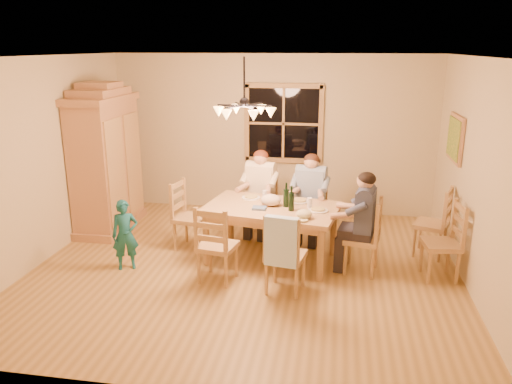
% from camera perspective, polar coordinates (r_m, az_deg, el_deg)
% --- Properties ---
extents(floor, '(5.50, 5.50, 0.00)m').
position_cam_1_polar(floor, '(6.66, -1.21, -8.67)').
color(floor, olive).
rests_on(floor, ground).
extents(ceiling, '(5.50, 5.00, 0.02)m').
position_cam_1_polar(ceiling, '(6.03, -1.37, 15.23)').
color(ceiling, white).
rests_on(ceiling, wall_back).
extents(wall_back, '(5.50, 0.02, 2.70)m').
position_cam_1_polar(wall_back, '(8.63, 1.84, 6.57)').
color(wall_back, beige).
rests_on(wall_back, floor).
extents(wall_left, '(0.02, 5.00, 2.70)m').
position_cam_1_polar(wall_left, '(7.24, -23.24, 3.32)').
color(wall_left, beige).
rests_on(wall_left, floor).
extents(wall_right, '(0.02, 5.00, 2.70)m').
position_cam_1_polar(wall_right, '(6.31, 24.05, 1.46)').
color(wall_right, beige).
rests_on(wall_right, floor).
extents(window, '(1.30, 0.06, 1.30)m').
position_cam_1_polar(window, '(8.54, 3.16, 7.81)').
color(window, black).
rests_on(window, wall_back).
extents(painting, '(0.06, 0.78, 0.64)m').
position_cam_1_polar(painting, '(7.40, 21.81, 5.72)').
color(painting, '#A77148').
rests_on(painting, wall_right).
extents(chandelier, '(0.77, 0.68, 0.71)m').
position_cam_1_polar(chandelier, '(6.08, -1.33, 9.35)').
color(chandelier, black).
rests_on(chandelier, ceiling).
extents(armoire, '(0.66, 1.40, 2.30)m').
position_cam_1_polar(armoire, '(8.13, -16.71, 3.16)').
color(armoire, '#A77148').
rests_on(armoire, floor).
extents(dining_table, '(1.90, 1.34, 0.76)m').
position_cam_1_polar(dining_table, '(6.69, 1.78, -2.49)').
color(dining_table, '#A7824A').
rests_on(dining_table, floor).
extents(chair_far_left, '(0.50, 0.49, 0.99)m').
position_cam_1_polar(chair_far_left, '(7.67, 0.50, -2.77)').
color(chair_far_left, '#AC844B').
rests_on(chair_far_left, floor).
extents(chair_far_right, '(0.50, 0.49, 0.99)m').
position_cam_1_polar(chair_far_right, '(7.47, 6.14, -3.40)').
color(chair_far_right, '#AC844B').
rests_on(chair_far_right, floor).
extents(chair_near_left, '(0.50, 0.49, 0.99)m').
position_cam_1_polar(chair_near_left, '(6.24, -4.40, -7.46)').
color(chair_near_left, '#AC844B').
rests_on(chair_near_left, floor).
extents(chair_near_right, '(0.50, 0.49, 0.99)m').
position_cam_1_polar(chair_near_right, '(5.97, 3.38, -8.58)').
color(chair_near_right, '#AC844B').
rests_on(chair_near_right, floor).
extents(chair_end_left, '(0.49, 0.50, 0.99)m').
position_cam_1_polar(chair_end_left, '(7.24, -7.44, -4.11)').
color(chair_end_left, '#AC844B').
rests_on(chair_end_left, floor).
extents(chair_end_right, '(0.49, 0.50, 0.99)m').
position_cam_1_polar(chair_end_right, '(6.58, 11.92, -6.49)').
color(chair_end_right, '#AC844B').
rests_on(chair_end_right, floor).
extents(adult_woman, '(0.45, 0.48, 0.87)m').
position_cam_1_polar(adult_woman, '(7.51, 0.51, 1.11)').
color(adult_woman, beige).
rests_on(adult_woman, floor).
extents(adult_plaid_man, '(0.45, 0.48, 0.87)m').
position_cam_1_polar(adult_plaid_man, '(7.31, 6.27, 0.57)').
color(adult_plaid_man, '#305484').
rests_on(adult_plaid_man, floor).
extents(adult_slate_man, '(0.48, 0.45, 0.87)m').
position_cam_1_polar(adult_slate_man, '(6.39, 12.20, -2.04)').
color(adult_slate_man, '#39415C').
rests_on(adult_slate_man, floor).
extents(towel, '(0.39, 0.16, 0.58)m').
position_cam_1_polar(towel, '(5.65, 2.91, -5.70)').
color(towel, '#AED1EC').
rests_on(towel, chair_near_right).
extents(wine_bottle_a, '(0.08, 0.08, 0.33)m').
position_cam_1_polar(wine_bottle_a, '(6.61, 3.47, -0.32)').
color(wine_bottle_a, black).
rests_on(wine_bottle_a, dining_table).
extents(wine_bottle_b, '(0.08, 0.08, 0.33)m').
position_cam_1_polar(wine_bottle_b, '(6.46, 4.06, -0.73)').
color(wine_bottle_b, black).
rests_on(wine_bottle_b, dining_table).
extents(plate_woman, '(0.26, 0.26, 0.02)m').
position_cam_1_polar(plate_woman, '(7.00, -0.57, -0.65)').
color(plate_woman, white).
rests_on(plate_woman, dining_table).
extents(plate_plaid, '(0.26, 0.26, 0.02)m').
position_cam_1_polar(plate_plaid, '(6.86, 4.96, -1.09)').
color(plate_plaid, white).
rests_on(plate_plaid, dining_table).
extents(plate_slate, '(0.26, 0.26, 0.02)m').
position_cam_1_polar(plate_slate, '(6.51, 7.09, -2.11)').
color(plate_slate, white).
rests_on(plate_slate, dining_table).
extents(wine_glass_a, '(0.06, 0.06, 0.14)m').
position_cam_1_polar(wine_glass_a, '(6.90, 0.99, -0.38)').
color(wine_glass_a, silver).
rests_on(wine_glass_a, dining_table).
extents(wine_glass_b, '(0.06, 0.06, 0.14)m').
position_cam_1_polar(wine_glass_b, '(6.61, 6.14, -1.25)').
color(wine_glass_b, silver).
rests_on(wine_glass_b, dining_table).
extents(cap, '(0.20, 0.20, 0.11)m').
position_cam_1_polar(cap, '(6.22, 5.51, -2.50)').
color(cap, tan).
rests_on(cap, dining_table).
extents(napkin, '(0.20, 0.17, 0.03)m').
position_cam_1_polar(napkin, '(6.54, 0.38, -1.85)').
color(napkin, '#4B6289').
rests_on(napkin, dining_table).
extents(cloth_bundle, '(0.28, 0.22, 0.15)m').
position_cam_1_polar(cloth_bundle, '(6.67, 1.71, -0.92)').
color(cloth_bundle, '#C7AF90').
rests_on(cloth_bundle, dining_table).
extents(child, '(0.40, 0.35, 0.93)m').
position_cam_1_polar(child, '(6.70, -14.72, -4.76)').
color(child, '#18606D').
rests_on(child, floor).
extents(chair_spare_front, '(0.47, 0.48, 0.99)m').
position_cam_1_polar(chair_spare_front, '(6.69, 20.25, -6.82)').
color(chair_spare_front, '#AC844B').
rests_on(chair_spare_front, floor).
extents(chair_spare_back, '(0.55, 0.56, 0.99)m').
position_cam_1_polar(chair_spare_back, '(7.35, 19.27, -4.62)').
color(chair_spare_back, '#AC844B').
rests_on(chair_spare_back, floor).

